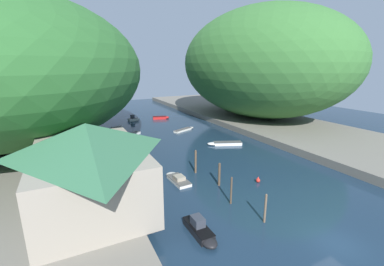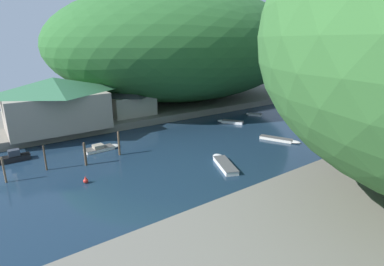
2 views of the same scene
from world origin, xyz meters
name	(u,v)px [view 1 (image 1 of 2)]	position (x,y,z in m)	size (l,w,h in m)	color
water_surface	(183,144)	(0.00, 30.00, 0.00)	(130.00, 130.00, 0.00)	#192D42
left_bank	(20,164)	(-24.73, 30.00, 0.60)	(22.00, 120.00, 1.20)	slate
right_bank	(284,127)	(24.73, 30.00, 0.60)	(22.00, 120.00, 1.20)	slate
hillside_left	(10,70)	(-25.83, 42.72, 13.03)	(41.54, 58.16, 23.65)	#2D662D
hillside_right	(261,63)	(25.83, 40.31, 14.29)	(34.37, 48.12, 26.18)	#387033
waterfront_building	(89,163)	(-16.84, 13.38, 5.19)	(9.87, 14.99, 7.72)	gray
boathouse_shed	(66,142)	(-18.64, 26.16, 3.92)	(6.15, 8.24, 5.26)	#B2A899
boat_small_dinghy	(224,143)	(6.43, 26.40, 0.26)	(6.25, 3.71, 0.53)	white
boat_far_right_bank	(161,118)	(4.32, 53.15, 0.33)	(4.57, 2.57, 0.68)	red
boat_far_upstream	(201,231)	(-9.26, 5.93, 0.45)	(1.34, 4.45, 1.44)	black
boat_mid_channel	(131,135)	(-7.13, 39.67, 0.24)	(4.44, 3.58, 0.49)	white
boat_near_quay	(116,128)	(-8.67, 47.38, 0.20)	(3.21, 2.55, 0.40)	white
boat_white_cruiser	(177,179)	(-6.85, 16.53, 0.27)	(1.82, 4.79, 0.86)	silver
boat_moored_right	(134,119)	(-2.82, 54.02, 0.49)	(3.18, 1.68, 1.59)	white
boat_red_skiff	(185,129)	(4.66, 39.06, 0.21)	(5.81, 3.42, 0.43)	silver
mooring_post_nearest	(265,208)	(-3.18, 5.03, 1.42)	(0.21, 0.21, 2.83)	brown
mooring_post_second	(231,190)	(-4.05, 9.08, 1.50)	(0.20, 0.20, 2.98)	#4C3D2D
mooring_post_middle	(219,174)	(-2.90, 13.16, 1.44)	(0.29, 0.29, 2.86)	#4C3D2D
mooring_post_fourth	(196,161)	(-3.71, 17.67, 1.60)	(0.26, 0.26, 3.18)	brown
channel_buoy_near	(258,180)	(1.79, 11.72, 0.30)	(0.51, 0.51, 0.76)	red
person_on_quay	(130,219)	(-14.72, 7.58, 2.18)	(0.29, 0.42, 1.69)	#282D3D
person_by_boathouse	(111,214)	(-15.85, 9.03, 2.18)	(0.32, 0.43, 1.69)	#282D3D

